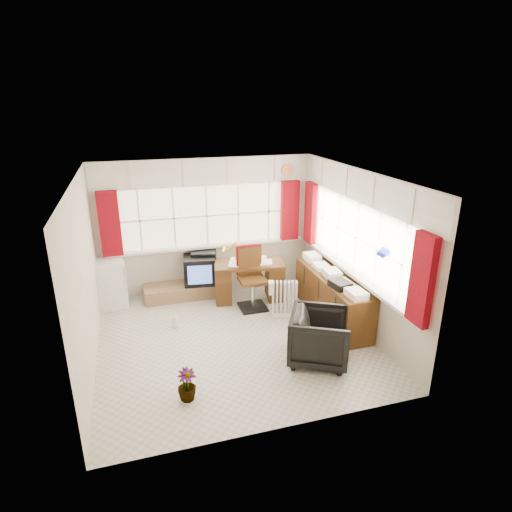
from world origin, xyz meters
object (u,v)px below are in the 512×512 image
(credenza, at_px, (332,296))
(crt_tv, at_px, (200,270))
(office_chair, at_px, (320,337))
(tv_bench, at_px, (183,291))
(mini_fridge, at_px, (111,283))
(desk, at_px, (249,279))
(radiator, at_px, (284,302))
(desk_lamp, at_px, (236,247))
(task_chair, at_px, (251,275))

(credenza, xyz_separation_m, crt_tv, (-1.95, 1.53, 0.11))
(office_chair, relative_size, crt_tv, 1.29)
(tv_bench, distance_m, mini_fridge, 1.29)
(desk, xyz_separation_m, tv_bench, (-1.16, 0.41, -0.27))
(credenza, bearing_deg, tv_bench, 146.29)
(radiator, bearing_deg, credenza, -19.74)
(tv_bench, height_order, mini_fridge, mini_fridge)
(desk_lamp, height_order, mini_fridge, desk_lamp)
(task_chair, bearing_deg, crt_tv, 138.13)
(task_chair, relative_size, credenza, 0.55)
(desk_lamp, distance_m, task_chair, 0.59)
(desk_lamp, xyz_separation_m, radiator, (0.59, -0.97, -0.72))
(desk, relative_size, task_chair, 1.19)
(radiator, xyz_separation_m, crt_tv, (-1.21, 1.27, 0.25))
(desk_lamp, distance_m, crt_tv, 0.84)
(desk, distance_m, office_chair, 2.24)
(office_chair, distance_m, credenza, 1.31)
(desk, relative_size, crt_tv, 2.07)
(desk, relative_size, credenza, 0.66)
(desk_lamp, xyz_separation_m, office_chair, (0.61, -2.32, -0.61))
(task_chair, relative_size, office_chair, 1.35)
(radiator, height_order, crt_tv, crt_tv)
(desk_lamp, distance_m, mini_fridge, 2.29)
(task_chair, bearing_deg, radiator, -52.95)
(task_chair, height_order, crt_tv, task_chair)
(crt_tv, bearing_deg, tv_bench, -177.56)
(task_chair, xyz_separation_m, credenza, (1.16, -0.83, -0.19))
(desk_lamp, height_order, task_chair, same)
(task_chair, xyz_separation_m, mini_fridge, (-2.36, 0.72, -0.16))
(desk, height_order, task_chair, task_chair)
(task_chair, xyz_separation_m, office_chair, (0.45, -1.92, -0.21))
(office_chair, xyz_separation_m, radiator, (-0.02, 1.36, -0.11))
(crt_tv, bearing_deg, mini_fridge, 179.50)
(office_chair, bearing_deg, radiator, 28.65)
(crt_tv, relative_size, mini_fridge, 0.75)
(credenza, height_order, tv_bench, credenza)
(desk_lamp, xyz_separation_m, mini_fridge, (-2.20, 0.32, -0.56))
(mini_fridge, bearing_deg, office_chair, -43.20)
(task_chair, bearing_deg, office_chair, -76.90)
(desk_lamp, height_order, radiator, desk_lamp)
(task_chair, distance_m, tv_bench, 1.39)
(radiator, distance_m, mini_fridge, 3.08)
(desk, height_order, mini_fridge, mini_fridge)
(desk, relative_size, tv_bench, 0.94)
(desk_lamp, height_order, crt_tv, desk_lamp)
(task_chair, bearing_deg, credenza, -35.53)
(desk_lamp, distance_m, tv_bench, 1.31)
(office_chair, height_order, mini_fridge, mini_fridge)
(mini_fridge, bearing_deg, tv_bench, -1.28)
(radiator, bearing_deg, desk, 114.45)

